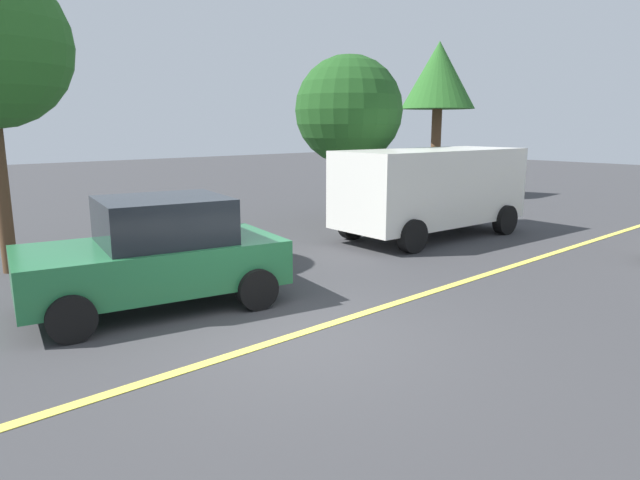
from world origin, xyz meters
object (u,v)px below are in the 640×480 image
car_green_approaching (156,253)px  tree_centre_verge (439,77)px  white_van (432,187)px  tree_right_verge (349,111)px

car_green_approaching → tree_centre_verge: size_ratio=0.70×
car_green_approaching → tree_centre_verge: bearing=21.2°
white_van → tree_right_verge: bearing=95.1°
car_green_approaching → tree_right_verge: tree_right_verge is taller
tree_right_verge → tree_centre_verge: bearing=17.9°
car_green_approaching → tree_centre_verge: (14.64, 5.67, 3.77)m
tree_centre_verge → car_green_approaching: bearing=-158.8°
tree_centre_verge → tree_right_verge: tree_centre_verge is taller
white_van → tree_right_verge: size_ratio=1.13×
white_van → car_green_approaching: (-7.73, -0.61, -0.42)m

